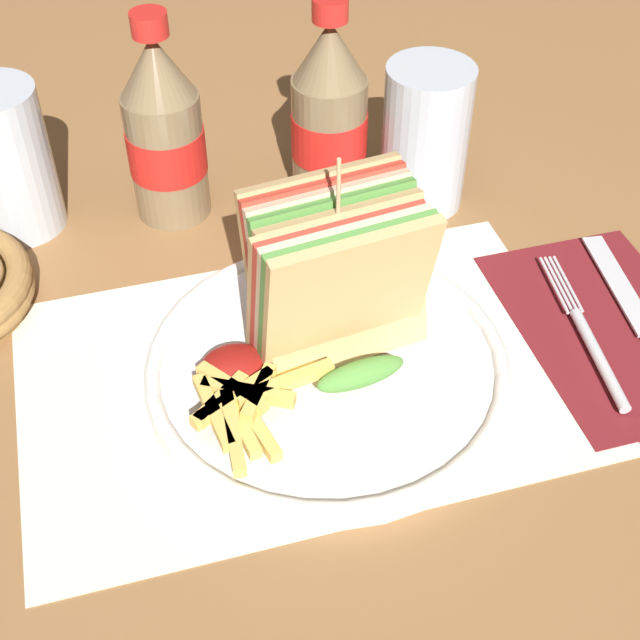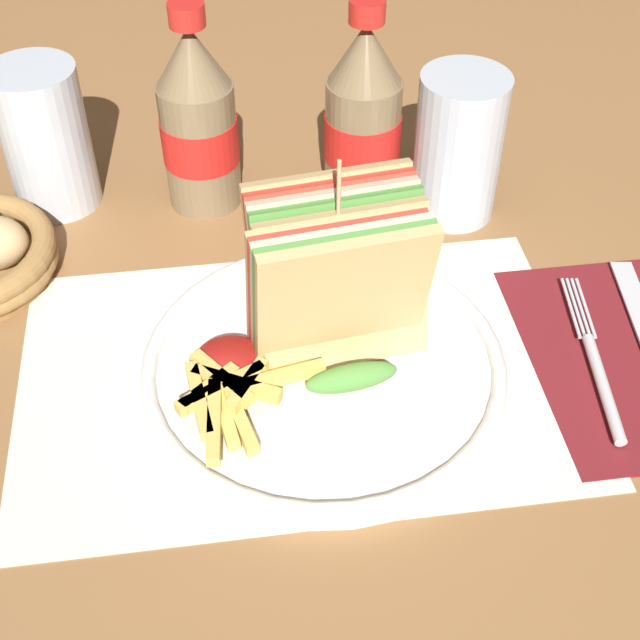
# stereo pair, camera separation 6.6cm
# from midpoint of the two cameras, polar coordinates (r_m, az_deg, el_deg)

# --- Properties ---
(ground_plane) EXTENTS (4.00, 4.00, 0.00)m
(ground_plane) POSITION_cam_midpoint_polar(r_m,az_deg,el_deg) (0.68, -4.40, -3.53)
(ground_plane) COLOR olive
(placemat) EXTENTS (0.42, 0.28, 0.00)m
(placemat) POSITION_cam_midpoint_polar(r_m,az_deg,el_deg) (0.68, -3.86, -3.70)
(placemat) COLOR silver
(placemat) RESTS_ON ground_plane
(plate_main) EXTENTS (0.27, 0.27, 0.02)m
(plate_main) POSITION_cam_midpoint_polar(r_m,az_deg,el_deg) (0.67, -2.36, -3.12)
(plate_main) COLOR white
(plate_main) RESTS_ON ground_plane
(club_sandwich) EXTENTS (0.13, 0.12, 0.16)m
(club_sandwich) POSITION_cam_midpoint_polar(r_m,az_deg,el_deg) (0.64, -1.84, 2.43)
(club_sandwich) COLOR tan
(club_sandwich) RESTS_ON plate_main
(fries_pile) EXTENTS (0.11, 0.10, 0.02)m
(fries_pile) POSITION_cam_midpoint_polar(r_m,az_deg,el_deg) (0.62, -7.83, -5.37)
(fries_pile) COLOR #E0B756
(fries_pile) RESTS_ON plate_main
(ketchup_blob) EXTENTS (0.05, 0.04, 0.02)m
(ketchup_blob) POSITION_cam_midpoint_polar(r_m,az_deg,el_deg) (0.65, -8.45, -3.02)
(ketchup_blob) COLOR maroon
(ketchup_blob) RESTS_ON plate_main
(napkin) EXTENTS (0.14, 0.22, 0.00)m
(napkin) POSITION_cam_midpoint_polar(r_m,az_deg,el_deg) (0.74, 15.63, -0.56)
(napkin) COLOR maroon
(napkin) RESTS_ON ground_plane
(fork) EXTENTS (0.03, 0.17, 0.01)m
(fork) POSITION_cam_midpoint_polar(r_m,az_deg,el_deg) (0.71, 14.43, -1.51)
(fork) COLOR silver
(fork) RESTS_ON napkin
(knife) EXTENTS (0.04, 0.21, 0.00)m
(knife) POSITION_cam_midpoint_polar(r_m,az_deg,el_deg) (0.74, 17.43, -0.11)
(knife) COLOR black
(knife) RESTS_ON napkin
(coke_bottle_near) EXTENTS (0.07, 0.07, 0.19)m
(coke_bottle_near) POSITION_cam_midpoint_polar(r_m,az_deg,el_deg) (0.80, -12.32, 11.53)
(coke_bottle_near) COLOR #7A6647
(coke_bottle_near) RESTS_ON ground_plane
(coke_bottle_far) EXTENTS (0.07, 0.07, 0.19)m
(coke_bottle_far) POSITION_cam_midpoint_polar(r_m,az_deg,el_deg) (0.81, -1.80, 12.78)
(coke_bottle_far) COLOR #7A6647
(coke_bottle_far) RESTS_ON ground_plane
(glass_near) EXTENTS (0.08, 0.08, 0.13)m
(glass_near) POSITION_cam_midpoint_polar(r_m,az_deg,el_deg) (0.81, 4.37, 10.94)
(glass_near) COLOR silver
(glass_near) RESTS_ON ground_plane
(glass_far) EXTENTS (0.08, 0.08, 0.13)m
(glass_far) POSITION_cam_midpoint_polar(r_m,az_deg,el_deg) (0.83, -21.65, 9.36)
(glass_far) COLOR silver
(glass_far) RESTS_ON ground_plane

